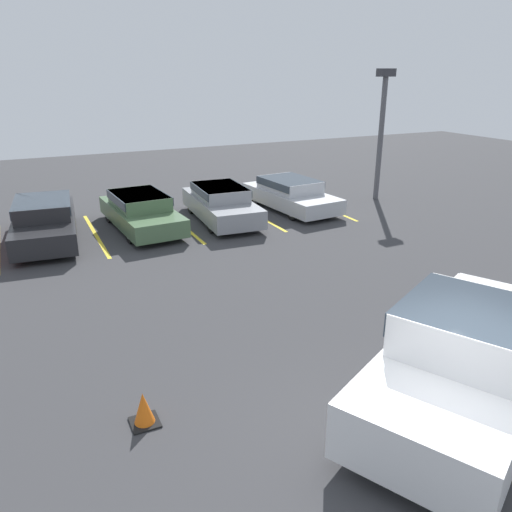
# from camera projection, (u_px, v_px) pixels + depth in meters

# --- Properties ---
(ground_plane) EXTENTS (60.00, 60.00, 0.00)m
(ground_plane) POSITION_uv_depth(u_px,v_px,m) (448.00, 458.00, 6.95)
(ground_plane) COLOR #38383A
(stall_stripe_c) EXTENTS (0.12, 4.99, 0.01)m
(stall_stripe_c) POSITION_uv_depth(u_px,v_px,m) (96.00, 235.00, 16.41)
(stall_stripe_c) COLOR yellow
(stall_stripe_c) RESTS_ON ground_plane
(stall_stripe_d) EXTENTS (0.12, 4.99, 0.01)m
(stall_stripe_d) POSITION_uv_depth(u_px,v_px,m) (181.00, 224.00, 17.59)
(stall_stripe_d) COLOR yellow
(stall_stripe_d) RESTS_ON ground_plane
(stall_stripe_e) EXTENTS (0.12, 4.99, 0.01)m
(stall_stripe_e) POSITION_uv_depth(u_px,v_px,m) (255.00, 214.00, 18.78)
(stall_stripe_e) COLOR yellow
(stall_stripe_e) RESTS_ON ground_plane
(stall_stripe_f) EXTENTS (0.12, 4.99, 0.01)m
(stall_stripe_f) POSITION_uv_depth(u_px,v_px,m) (320.00, 205.00, 19.96)
(stall_stripe_f) COLOR yellow
(stall_stripe_f) RESTS_ON ground_plane
(pickup_truck) EXTENTS (5.83, 4.35, 1.80)m
(pickup_truck) POSITION_uv_depth(u_px,v_px,m) (471.00, 354.00, 7.85)
(pickup_truck) COLOR white
(pickup_truck) RESTS_ON ground_plane
(parked_sedan_b) EXTENTS (2.24, 4.88, 1.31)m
(parked_sedan_b) POSITION_uv_depth(u_px,v_px,m) (44.00, 219.00, 15.64)
(parked_sedan_b) COLOR #232326
(parked_sedan_b) RESTS_ON ground_plane
(parked_sedan_c) EXTENTS (2.02, 4.58, 1.21)m
(parked_sedan_c) POSITION_uv_depth(u_px,v_px,m) (141.00, 210.00, 16.85)
(parked_sedan_c) COLOR #4C6B47
(parked_sedan_c) RESTS_ON ground_plane
(parked_sedan_d) EXTENTS (2.02, 4.54, 1.24)m
(parked_sedan_d) POSITION_uv_depth(u_px,v_px,m) (221.00, 202.00, 17.81)
(parked_sedan_d) COLOR gray
(parked_sedan_d) RESTS_ON ground_plane
(parked_sedan_e) EXTENTS (2.16, 4.61, 1.17)m
(parked_sedan_e) POSITION_uv_depth(u_px,v_px,m) (290.00, 193.00, 19.27)
(parked_sedan_e) COLOR #B7BABF
(parked_sedan_e) RESTS_ON ground_plane
(light_post) EXTENTS (0.70, 0.36, 5.15)m
(light_post) POSITION_uv_depth(u_px,v_px,m) (382.00, 123.00, 19.99)
(light_post) COLOR #515156
(light_post) RESTS_ON ground_plane
(traffic_cone) EXTENTS (0.43, 0.43, 0.54)m
(traffic_cone) POSITION_uv_depth(u_px,v_px,m) (144.00, 410.00, 7.56)
(traffic_cone) COLOR black
(traffic_cone) RESTS_ON ground_plane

